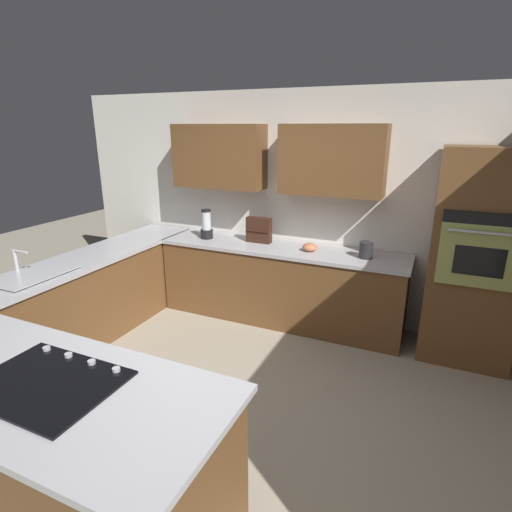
{
  "coord_description": "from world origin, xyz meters",
  "views": [
    {
      "loc": [
        -1.46,
        2.41,
        2.2
      ],
      "look_at": [
        0.14,
        -1.13,
        0.96
      ],
      "focal_mm": 28.51,
      "sensor_mm": 36.0,
      "label": 1
    }
  ],
  "objects": [
    {
      "name": "ground_plane",
      "position": [
        0.0,
        0.0,
        0.0
      ],
      "size": [
        14.0,
        14.0,
        0.0
      ],
      "primitive_type": "plane",
      "color": "#9E937F"
    },
    {
      "name": "wall_back",
      "position": [
        0.07,
        -2.04,
        1.45
      ],
      "size": [
        6.0,
        0.44,
        2.6
      ],
      "color": "white",
      "rests_on": "ground"
    },
    {
      "name": "lower_cabinets_back",
      "position": [
        0.1,
        -1.72,
        0.43
      ],
      "size": [
        2.8,
        0.6,
        0.86
      ],
      "primitive_type": "cube",
      "color": "brown",
      "rests_on": "ground"
    },
    {
      "name": "countertop_back",
      "position": [
        0.1,
        -1.72,
        0.88
      ],
      "size": [
        2.84,
        0.64,
        0.04
      ],
      "primitive_type": "cube",
      "color": "#B2B2B7",
      "rests_on": "lower_cabinets_back"
    },
    {
      "name": "lower_cabinets_side",
      "position": [
        1.82,
        -0.55,
        0.43
      ],
      "size": [
        0.6,
        2.9,
        0.86
      ],
      "primitive_type": "cube",
      "color": "brown",
      "rests_on": "ground"
    },
    {
      "name": "countertop_side",
      "position": [
        1.82,
        -0.55,
        0.88
      ],
      "size": [
        0.64,
        2.94,
        0.04
      ],
      "primitive_type": "cube",
      "color": "#B2B2B7",
      "rests_on": "lower_cabinets_side"
    },
    {
      "name": "island_base",
      "position": [
        0.31,
        1.19,
        0.43
      ],
      "size": [
        1.96,
        0.84,
        0.86
      ],
      "primitive_type": "cube",
      "color": "brown",
      "rests_on": "ground"
    },
    {
      "name": "island_top",
      "position": [
        0.31,
        1.19,
        0.88
      ],
      "size": [
        2.04,
        0.92,
        0.04
      ],
      "primitive_type": "cube",
      "color": "#B2B2B7",
      "rests_on": "island_base"
    },
    {
      "name": "wall_oven",
      "position": [
        -1.85,
        -1.72,
        1.02
      ],
      "size": [
        0.8,
        0.66,
        2.04
      ],
      "color": "brown",
      "rests_on": "ground"
    },
    {
      "name": "sink_unit",
      "position": [
        1.83,
        0.08,
        0.92
      ],
      "size": [
        0.46,
        0.7,
        0.23
      ],
      "color": "#515456",
      "rests_on": "countertop_side"
    },
    {
      "name": "cooktop",
      "position": [
        0.31,
        1.19,
        0.91
      ],
      "size": [
        0.76,
        0.56,
        0.03
      ],
      "color": "black",
      "rests_on": "island_top"
    },
    {
      "name": "blender",
      "position": [
        1.05,
        -1.7,
        1.05
      ],
      "size": [
        0.15,
        0.15,
        0.36
      ],
      "color": "black",
      "rests_on": "countertop_back"
    },
    {
      "name": "mixing_bowl",
      "position": [
        -0.25,
        -1.7,
        0.94
      ],
      "size": [
        0.16,
        0.16,
        0.09
      ],
      "primitive_type": "ellipsoid",
      "color": "#CC724C",
      "rests_on": "countertop_back"
    },
    {
      "name": "spice_rack",
      "position": [
        0.4,
        -1.8,
        1.05
      ],
      "size": [
        0.3,
        0.11,
        0.3
      ],
      "color": "#381E14",
      "rests_on": "countertop_back"
    },
    {
      "name": "kettle",
      "position": [
        -0.85,
        -1.7,
        0.99
      ],
      "size": [
        0.14,
        0.14,
        0.17
      ],
      "primitive_type": "cylinder",
      "color": "#262628",
      "rests_on": "countertop_back"
    }
  ]
}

